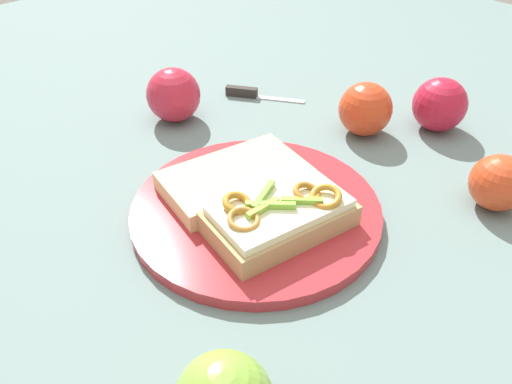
# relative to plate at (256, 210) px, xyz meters

# --- Properties ---
(ground_plane) EXTENTS (2.00, 2.00, 0.00)m
(ground_plane) POSITION_rel_plate_xyz_m (0.00, 0.00, -0.01)
(ground_plane) COLOR slate
(ground_plane) RESTS_ON ground
(plate) EXTENTS (0.29, 0.29, 0.01)m
(plate) POSITION_rel_plate_xyz_m (0.00, 0.00, 0.00)
(plate) COLOR #B32E35
(plate) RESTS_ON ground_plane
(sandwich) EXTENTS (0.17, 0.12, 0.05)m
(sandwich) POSITION_rel_plate_xyz_m (0.01, 0.05, 0.03)
(sandwich) COLOR tan
(sandwich) RESTS_ON plate
(bread_slice_side) EXTENTS (0.19, 0.13, 0.02)m
(bread_slice_side) POSITION_rel_plate_xyz_m (-0.01, -0.05, 0.02)
(bread_slice_side) COLOR beige
(bread_slice_side) RESTS_ON plate
(apple_0) EXTENTS (0.09, 0.09, 0.07)m
(apple_0) POSITION_rel_plate_xyz_m (-0.22, 0.19, 0.03)
(apple_0) COLOR #D3431F
(apple_0) RESTS_ON ground_plane
(apple_1) EXTENTS (0.11, 0.11, 0.08)m
(apple_1) POSITION_rel_plate_xyz_m (-0.08, -0.25, 0.03)
(apple_1) COLOR #B72439
(apple_1) RESTS_ON ground_plane
(apple_3) EXTENTS (0.11, 0.11, 0.08)m
(apple_3) POSITION_rel_plate_xyz_m (-0.25, -0.03, 0.03)
(apple_3) COLOR red
(apple_3) RESTS_ON ground_plane
(apple_4) EXTENTS (0.11, 0.11, 0.08)m
(apple_4) POSITION_rel_plate_xyz_m (-0.33, 0.04, 0.03)
(apple_4) COLOR #BB1A33
(apple_4) RESTS_ON ground_plane
(knife) EXTENTS (0.08, 0.12, 0.02)m
(knife) POSITION_rel_plate_xyz_m (-0.21, -0.22, -0.00)
(knife) COLOR silver
(knife) RESTS_ON ground_plane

